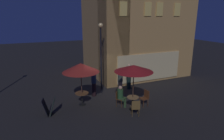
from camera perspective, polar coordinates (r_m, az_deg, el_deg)
The scene contains 15 objects.
ground_plane at distance 12.85m, azimuth -2.99°, elevation -7.83°, with size 60.00×60.00×0.00m, color black.
cafe_building at distance 16.19m, azimuth 4.56°, elevation 11.11°, with size 7.80×6.36×7.74m.
street_lamp_near_corner at distance 12.73m, azimuth -3.20°, elevation 6.05°, with size 0.29×0.29×4.62m.
menu_sandwich_board at distance 11.01m, azimuth -17.64°, elevation -10.10°, with size 0.76×0.69×0.89m.
cafe_table_0 at distance 11.73m, azimuth -8.63°, elevation -7.36°, with size 0.78×0.78×0.75m.
cafe_table_1 at distance 11.16m, azimuth 5.98°, elevation -8.79°, with size 0.66×0.66×0.73m.
patio_umbrella_0 at distance 11.19m, azimuth -8.98°, elevation 0.64°, with size 2.08×2.08×2.52m.
patio_umbrella_1 at distance 10.54m, azimuth 6.26°, elevation 0.40°, with size 2.08×2.08×2.55m.
cafe_chair_0 at distance 11.65m, azimuth 9.54°, elevation -7.56°, with size 0.47×0.47×0.94m.
cafe_chair_1 at distance 11.47m, azimuth 2.00°, elevation -7.80°, with size 0.54×0.54×0.91m.
cafe_chair_2 at distance 10.42m, azimuth 6.77°, elevation -10.44°, with size 0.55×0.55×0.91m.
patron_seated_0 at distance 11.35m, azimuth 2.65°, elevation -7.18°, with size 0.49×0.52×1.25m.
patron_standing_1 at distance 14.04m, azimuth 4.89°, elevation -1.82°, with size 0.35×0.35×1.81m.
patron_standing_2 at distance 13.17m, azimuth 2.38°, elevation -3.22°, with size 0.33×0.33×1.70m.
patron_standing_3 at distance 12.79m, azimuth -5.24°, elevation -3.91°, with size 0.31×0.31×1.67m.
Camera 1 is at (-4.05, -11.08, 5.08)m, focal length 31.80 mm.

